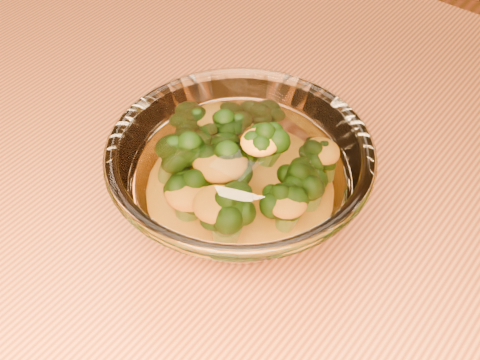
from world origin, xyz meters
name	(u,v)px	position (x,y,z in m)	size (l,w,h in m)	color
table	(185,241)	(0.00, 0.00, 0.65)	(1.20, 0.80, 0.75)	#B56C36
glass_bowl	(240,184)	(0.08, -0.02, 0.80)	(0.20, 0.20, 0.09)	white
cheese_sauce	(240,200)	(0.08, -0.02, 0.78)	(0.10, 0.10, 0.03)	#F0AC14
broccoli_heap	(232,166)	(0.07, -0.01, 0.81)	(0.14, 0.14, 0.07)	black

